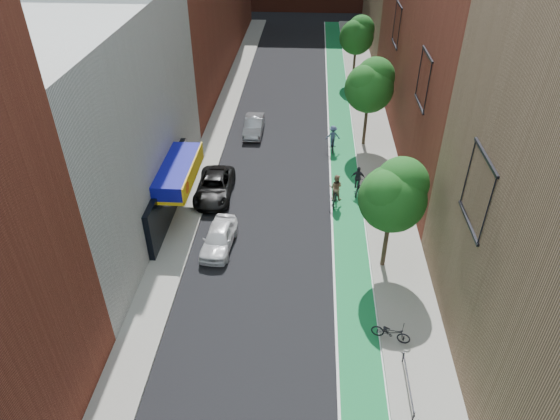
% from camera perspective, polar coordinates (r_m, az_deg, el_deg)
% --- Properties ---
extents(bike_lane, '(2.00, 68.00, 0.01)m').
position_cam_1_polar(bike_lane, '(40.86, 7.00, 8.70)').
color(bike_lane, '#15793C').
rests_on(bike_lane, ground).
extents(sidewalk_left, '(2.00, 68.00, 0.15)m').
position_cam_1_polar(sidewalk_left, '(41.41, -7.10, 9.17)').
color(sidewalk_left, gray).
rests_on(sidewalk_left, ground).
extents(sidewalk_right, '(3.00, 68.00, 0.15)m').
position_cam_1_polar(sidewalk_right, '(41.07, 10.53, 8.61)').
color(sidewalk_right, gray).
rests_on(sidewalk_right, ground).
extents(building_left_white, '(8.00, 20.00, 12.00)m').
position_cam_1_polar(building_left_white, '(30.04, -21.37, 9.14)').
color(building_left_white, silver).
rests_on(building_left_white, ground).
extents(tree_near, '(3.40, 3.36, 6.42)m').
position_cam_1_polar(tree_near, '(24.91, 12.89, 1.81)').
color(tree_near, '#332619').
rests_on(tree_near, ground).
extents(tree_mid, '(3.55, 3.53, 6.74)m').
position_cam_1_polar(tree_mid, '(37.27, 10.26, 13.96)').
color(tree_mid, '#332619').
rests_on(tree_mid, ground).
extents(tree_far, '(3.30, 3.25, 6.21)m').
position_cam_1_polar(tree_far, '(50.65, 8.81, 19.23)').
color(tree_far, '#332619').
rests_on(tree_far, ground).
extents(parked_car_white, '(1.85, 4.01, 1.33)m').
position_cam_1_polar(parked_car_white, '(28.15, -7.00, -3.15)').
color(parked_car_white, white).
rests_on(parked_car_white, ground).
extents(parked_car_black, '(2.34, 4.91, 1.35)m').
position_cam_1_polar(parked_car_black, '(32.55, -7.51, 2.65)').
color(parked_car_black, black).
rests_on(parked_car_black, ground).
extents(parked_car_silver, '(1.41, 4.02, 1.32)m').
position_cam_1_polar(parked_car_silver, '(40.35, -3.01, 9.61)').
color(parked_car_silver, gray).
rests_on(parked_car_silver, ground).
extents(cyclist_lane_near, '(0.96, 1.75, 2.10)m').
position_cam_1_polar(cyclist_lane_near, '(31.53, 6.35, 2.05)').
color(cyclist_lane_near, black).
rests_on(cyclist_lane_near, ground).
extents(cyclist_lane_mid, '(0.97, 1.73, 1.91)m').
position_cam_1_polar(cyclist_lane_mid, '(32.92, 8.87, 2.99)').
color(cyclist_lane_mid, black).
rests_on(cyclist_lane_mid, ground).
extents(cyclist_lane_far, '(1.08, 1.79, 1.96)m').
position_cam_1_polar(cyclist_lane_far, '(37.87, 6.04, 7.99)').
color(cyclist_lane_far, black).
rests_on(cyclist_lane_far, ground).
extents(parked_bike_near, '(1.88, 1.13, 0.93)m').
position_cam_1_polar(parked_bike_near, '(23.55, 12.57, -13.45)').
color(parked_bike_near, black).
rests_on(parked_bike_near, sidewalk_right).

